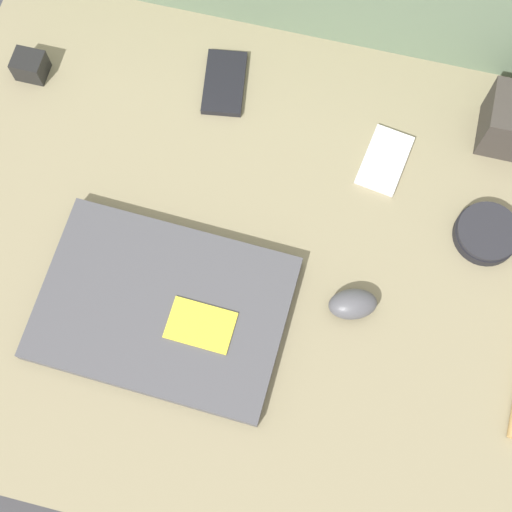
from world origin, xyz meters
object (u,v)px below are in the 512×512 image
(laptop, at_px, (163,308))
(computer_mouse, at_px, (353,304))
(speaker_puck, at_px, (487,233))
(phone_black, at_px, (385,160))
(charger_brick, at_px, (30,66))
(phone_silver, at_px, (224,83))

(laptop, bearing_deg, computer_mouse, 16.69)
(speaker_puck, bearing_deg, phone_black, 152.80)
(computer_mouse, distance_m, phone_black, 0.24)
(laptop, height_order, charger_brick, charger_brick)
(speaker_puck, height_order, charger_brick, charger_brick)
(computer_mouse, relative_size, phone_silver, 0.66)
(computer_mouse, bearing_deg, phone_black, 69.25)
(computer_mouse, distance_m, phone_silver, 0.40)
(phone_black, height_order, charger_brick, charger_brick)
(phone_black, distance_m, charger_brick, 0.57)
(computer_mouse, xyz_separation_m, charger_brick, (-0.56, 0.26, 0.00))
(phone_silver, bearing_deg, laptop, -97.05)
(speaker_puck, relative_size, phone_black, 0.84)
(phone_black, bearing_deg, computer_mouse, -82.16)
(phone_black, bearing_deg, speaker_puck, -18.35)
(computer_mouse, xyz_separation_m, speaker_puck, (0.17, 0.15, -0.01))
(laptop, relative_size, phone_black, 3.13)
(laptop, xyz_separation_m, computer_mouse, (0.25, 0.07, 0.01))
(charger_brick, bearing_deg, phone_black, -2.15)
(speaker_puck, xyz_separation_m, phone_silver, (-0.43, 0.16, -0.01))
(laptop, distance_m, phone_silver, 0.37)
(phone_silver, distance_m, charger_brick, 0.30)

